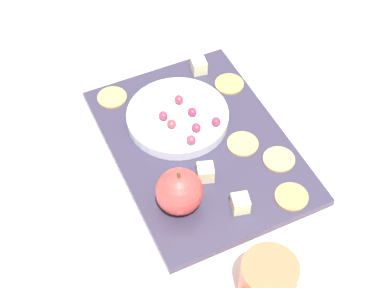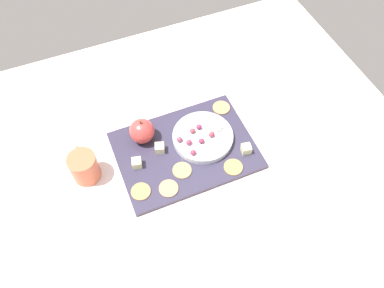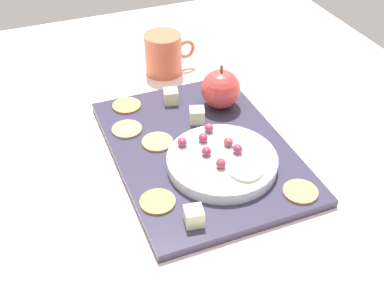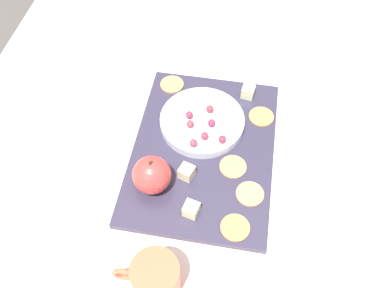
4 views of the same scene
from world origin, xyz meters
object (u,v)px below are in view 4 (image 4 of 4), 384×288
object	(u,v)px
cracker_0	(250,194)
cup	(155,279)
platter	(203,150)
grape_2	(202,136)
cheese_cube_1	(248,92)
apple_whole	(152,175)
grape_0	(193,143)
cracker_4	(233,167)
grape_4	(222,139)
cheese_cube_2	(187,172)
grape_5	(189,115)
cheese_cube_0	(193,210)
cracker_2	(235,228)
serving_dish	(202,121)
cracker_3	(261,117)
apple_slice_0	(197,100)
grape_1	(210,109)
grape_3	(212,123)
grape_6	(190,124)
cracker_1	(172,85)

from	to	relation	value
cracker_0	cup	xyz separation A→B (cm)	(18.42, -13.07, 2.51)
platter	grape_2	size ratio (longest dim) A/B	23.30
cheese_cube_1	cracker_0	size ratio (longest dim) A/B	0.49
apple_whole	grape_2	xyz separation A→B (cm)	(-10.70, 7.32, -0.96)
grape_0	cup	distance (cm)	26.15
cracker_4	grape_4	world-z (taller)	grape_4
cheese_cube_1	cracker_0	bearing A→B (deg)	6.38
cheese_cube_2	grape_5	world-z (taller)	grape_5
cheese_cube_0	grape_4	bearing A→B (deg)	167.83
cracker_2	cheese_cube_2	bearing A→B (deg)	-131.53
cracker_0	grape_5	bearing A→B (deg)	-136.45
cheese_cube_0	cup	world-z (taller)	cup
serving_dish	cup	xyz separation A→B (cm)	(32.79, -2.10, 1.79)
cracker_3	grape_5	distance (cm)	14.97
cheese_cube_1	grape_0	distance (cm)	18.34
cheese_cube_2	cracker_4	xyz separation A→B (cm)	(-3.25, 8.27, -1.05)
cup	cheese_cube_2	bearing A→B (deg)	176.76
cracker_0	cracker_3	world-z (taller)	same
grape_2	apple_slice_0	distance (cm)	9.30
cheese_cube_2	apple_slice_0	distance (cm)	16.76
cheese_cube_0	cheese_cube_1	bearing A→B (deg)	166.59
grape_1	apple_slice_0	bearing A→B (deg)	-125.28
grape_3	cheese_cube_1	bearing A→B (deg)	149.30
platter	apple_whole	world-z (taller)	apple_whole
cheese_cube_2	cracker_0	bearing A→B (deg)	80.73
grape_2	apple_slice_0	world-z (taller)	grape_2
apple_whole	platter	bearing A→B (deg)	141.48
grape_1	grape_6	size ratio (longest dim) A/B	1.00
cheese_cube_2	grape_4	xyz separation A→B (cm)	(-7.57, 5.57, 1.27)
cheese_cube_2	cheese_cube_0	bearing A→B (deg)	18.16
platter	grape_4	xyz separation A→B (cm)	(-0.90, 3.61, 3.22)
cracker_1	grape_1	distance (cm)	12.23
cracker_2	grape_5	world-z (taller)	grape_5
cracker_0	grape_2	world-z (taller)	grape_2
cracker_2	apple_whole	bearing A→B (deg)	-110.71
platter	cheese_cube_1	bearing A→B (deg)	154.04
cheese_cube_2	cracker_2	bearing A→B (deg)	48.47
cheese_cube_1	grape_3	world-z (taller)	grape_3
cheese_cube_2	grape_6	world-z (taller)	grape_6
cracker_3	cheese_cube_1	bearing A→B (deg)	-148.46
platter	grape_0	bearing A→B (deg)	-61.15
cheese_cube_2	grape_0	distance (cm)	5.90
cheese_cube_0	cracker_3	xyz separation A→B (cm)	(-23.51, 10.22, -1.05)
apple_slice_0	grape_6	bearing A→B (deg)	-2.02
cheese_cube_0	cracker_4	bearing A→B (deg)	150.71
serving_dish	cheese_cube_0	size ratio (longest dim) A/B	6.75
apple_whole	grape_0	size ratio (longest dim) A/B	4.34
cracker_4	grape_6	distance (cm)	11.88
cheese_cube_2	cracker_2	distance (cm)	13.41
cup	cracker_0	bearing A→B (deg)	144.64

